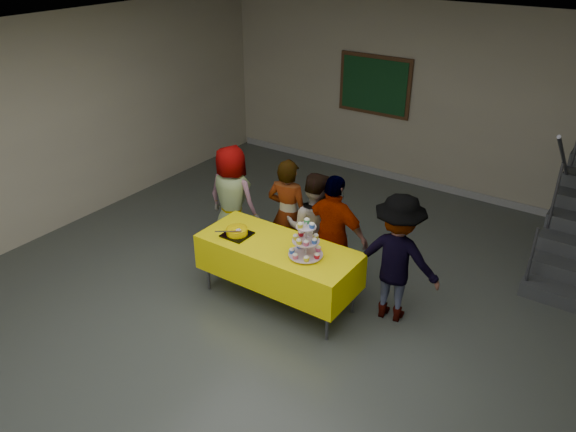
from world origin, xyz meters
name	(u,v)px	position (x,y,z in m)	size (l,w,h in m)	color
room_shell	(246,162)	(0.00, 0.02, 2.13)	(10.00, 10.04, 3.02)	#4C514C
bake_table	(278,261)	(-0.28, 0.89, 0.56)	(1.88, 0.78, 0.77)	#595960
cupcake_stand	(306,243)	(0.12, 0.85, 0.94)	(0.38, 0.38, 0.44)	silver
bear_cake	(237,231)	(-0.80, 0.79, 0.83)	(0.32, 0.36, 0.12)	black
schoolchild_a	(232,200)	(-1.49, 1.54, 0.75)	(0.73, 0.47, 1.49)	slate
schoolchild_b	(288,215)	(-0.62, 1.58, 0.75)	(0.55, 0.36, 1.50)	slate
schoolchild_c	(313,227)	(-0.22, 1.55, 0.71)	(0.69, 0.54, 1.43)	slate
schoolchild_d	(334,236)	(0.13, 1.44, 0.76)	(0.89, 0.37, 1.51)	slate
schoolchild_e	(397,258)	(0.95, 1.40, 0.76)	(0.98, 0.56, 1.51)	slate
noticeboard	(374,85)	(-1.17, 4.96, 1.60)	(1.30, 0.05, 1.00)	#472B16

